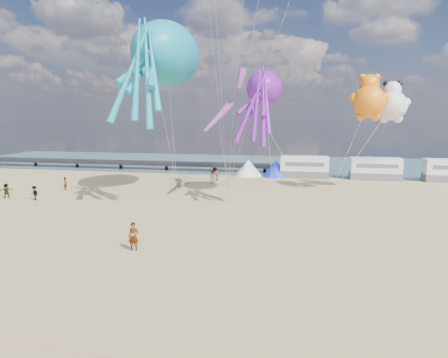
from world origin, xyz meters
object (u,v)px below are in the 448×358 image
(motorhome_1, at_px, (375,169))
(sandbag_c, at_px, (329,198))
(beachgoer_5, at_px, (65,184))
(windsock_left, at_px, (149,47))
(tent_white, at_px, (248,168))
(sandbag_e, at_px, (227,186))
(beachgoer_4, at_px, (6,191))
(kite_octopus_purple, at_px, (264,88))
(tent_blue, at_px, (276,168))
(beachgoer_1, at_px, (216,174))
(standing_person, at_px, (134,237))
(sandbag_b, at_px, (273,192))
(kite_teddy_orange, at_px, (369,102))
(sandbag_d, at_px, (300,187))
(motorhome_0, at_px, (304,167))
(beachgoer_0, at_px, (212,177))
(kite_panda, at_px, (392,106))
(beachgoer_2, at_px, (35,193))
(sandbag_a, at_px, (177,189))
(kite_octopus_teal, at_px, (166,54))
(windsock_mid, at_px, (241,80))
(windsock_right, at_px, (218,117))

(motorhome_1, xyz_separation_m, sandbag_c, (-6.89, -14.60, -1.39))
(beachgoer_5, height_order, windsock_left, windsock_left)
(tent_white, height_order, sandbag_e, tent_white)
(beachgoer_4, height_order, kite_octopus_purple, kite_octopus_purple)
(tent_blue, height_order, beachgoer_1, tent_blue)
(tent_white, xyz_separation_m, sandbag_e, (-1.26, -9.46, -1.09))
(sandbag_c, distance_m, sandbag_e, 12.93)
(standing_person, height_order, sandbag_b, standing_person)
(motorhome_1, relative_size, kite_teddy_orange, 1.11)
(kite_octopus_purple, bearing_deg, sandbag_d, 72.77)
(beachgoer_5, bearing_deg, motorhome_0, -115.86)
(motorhome_0, xyz_separation_m, beachgoer_0, (-11.66, -7.43, -0.66))
(tent_blue, height_order, kite_panda, kite_panda)
(sandbag_d, distance_m, windsock_left, 23.48)
(motorhome_1, xyz_separation_m, sandbag_e, (-18.76, -9.46, -1.39))
(sandbag_b, bearing_deg, kite_teddy_orange, 5.48)
(kite_teddy_orange, bearing_deg, tent_white, 131.50)
(sandbag_d, bearing_deg, beachgoer_5, -165.78)
(beachgoer_2, relative_size, kite_panda, 0.27)
(sandbag_a, bearing_deg, kite_octopus_teal, -92.22)
(standing_person, xyz_separation_m, beachgoer_4, (-20.21, 12.87, -0.13))
(sandbag_d, xyz_separation_m, kite_octopus_teal, (-14.33, -6.62, 14.97))
(beachgoer_4, relative_size, sandbag_a, 3.20)
(windsock_left, bearing_deg, standing_person, -91.08)
(sandbag_c, bearing_deg, kite_octopus_teal, -177.26)
(beachgoer_5, bearing_deg, beachgoer_1, -111.76)
(tent_white, height_order, kite_teddy_orange, kite_teddy_orange)
(windsock_mid, bearing_deg, beachgoer_0, 122.68)
(kite_octopus_purple, bearing_deg, beachgoer_2, -148.86)
(tent_white, bearing_deg, standing_person, -94.52)
(beachgoer_0, bearing_deg, sandbag_e, 89.86)
(tent_blue, height_order, sandbag_c, tent_blue)
(tent_white, relative_size, standing_person, 2.15)
(kite_octopus_teal, height_order, windsock_right, kite_octopus_teal)
(kite_octopus_purple, bearing_deg, sandbag_c, 17.70)
(tent_blue, xyz_separation_m, beachgoer_0, (-7.66, -7.43, -0.36))
(beachgoer_2, distance_m, beachgoer_5, 5.72)
(tent_blue, height_order, beachgoer_2, tent_blue)
(sandbag_e, height_order, windsock_right, windsock_right)
(beachgoer_1, xyz_separation_m, beachgoer_2, (-15.58, -16.25, -0.10))
(beachgoer_4, height_order, kite_octopus_teal, kite_octopus_teal)
(beachgoer_1, xyz_separation_m, beachgoer_4, (-19.20, -15.92, -0.05))
(motorhome_0, distance_m, windsock_left, 27.87)
(tent_white, distance_m, sandbag_c, 18.08)
(sandbag_e, relative_size, kite_teddy_orange, 0.08)
(sandbag_d, bearing_deg, beachgoer_0, 173.04)
(kite_teddy_orange, bearing_deg, motorhome_1, 64.60)
(sandbag_d, relative_size, kite_panda, 0.09)
(beachgoer_4, xyz_separation_m, beachgoer_5, (3.45, 5.39, -0.02))
(beachgoer_1, xyz_separation_m, kite_teddy_orange, (18.27, -6.14, 9.31))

